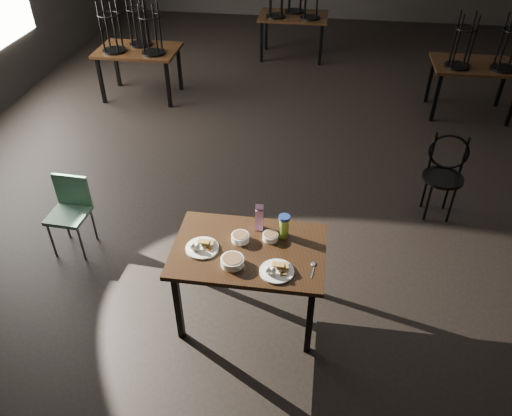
% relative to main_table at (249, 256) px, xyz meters
% --- Properties ---
extents(main_table, '(1.20, 0.80, 0.75)m').
position_rel_main_table_xyz_m(main_table, '(0.00, 0.00, 0.00)').
color(main_table, black).
rests_on(main_table, ground).
extents(plate_left, '(0.26, 0.26, 0.08)m').
position_rel_main_table_xyz_m(plate_left, '(-0.36, -0.05, 0.10)').
color(plate_left, white).
rests_on(plate_left, main_table).
extents(plate_right, '(0.26, 0.26, 0.08)m').
position_rel_main_table_xyz_m(plate_right, '(0.24, -0.23, 0.10)').
color(plate_right, white).
rests_on(plate_right, main_table).
extents(bowl_near, '(0.14, 0.14, 0.06)m').
position_rel_main_table_xyz_m(bowl_near, '(-0.08, 0.09, 0.11)').
color(bowl_near, white).
rests_on(bowl_near, main_table).
extents(bowl_far, '(0.13, 0.13, 0.05)m').
position_rel_main_table_xyz_m(bowl_far, '(0.15, 0.14, 0.11)').
color(bowl_far, white).
rests_on(bowl_far, main_table).
extents(bowl_big, '(0.18, 0.18, 0.06)m').
position_rel_main_table_xyz_m(bowl_big, '(-0.09, -0.19, 0.11)').
color(bowl_big, white).
rests_on(bowl_big, main_table).
extents(juice_carton, '(0.06, 0.06, 0.25)m').
position_rel_main_table_xyz_m(juice_carton, '(0.05, 0.26, 0.19)').
color(juice_carton, '#891865').
rests_on(juice_carton, main_table).
extents(water_bottle, '(0.11, 0.11, 0.20)m').
position_rel_main_table_xyz_m(water_bottle, '(0.26, 0.19, 0.18)').
color(water_bottle, '#9FD73F').
rests_on(water_bottle, main_table).
extents(spoon, '(0.04, 0.18, 0.01)m').
position_rel_main_table_xyz_m(spoon, '(0.51, -0.12, 0.08)').
color(spoon, silver).
rests_on(spoon, main_table).
extents(bentwood_chair, '(0.45, 0.44, 0.89)m').
position_rel_main_table_xyz_m(bentwood_chair, '(1.80, 1.75, -0.14)').
color(bentwood_chair, black).
rests_on(bentwood_chair, ground).
extents(school_chair, '(0.37, 0.37, 0.77)m').
position_rel_main_table_xyz_m(school_chair, '(-1.85, 0.66, -0.21)').
color(school_chair, '#67A181').
rests_on(school_chair, ground).
extents(bg_table_left, '(1.20, 0.80, 1.48)m').
position_rel_main_table_xyz_m(bg_table_left, '(-2.33, 4.14, 0.11)').
color(bg_table_left, black).
rests_on(bg_table_left, ground).
extents(bg_table_right, '(1.20, 0.80, 1.48)m').
position_rel_main_table_xyz_m(bg_table_right, '(2.57, 4.21, 0.08)').
color(bg_table_right, black).
rests_on(bg_table_right, ground).
extents(bg_table_far, '(1.20, 0.80, 1.48)m').
position_rel_main_table_xyz_m(bg_table_far, '(-0.16, 6.16, 0.11)').
color(bg_table_far, black).
rests_on(bg_table_far, ground).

